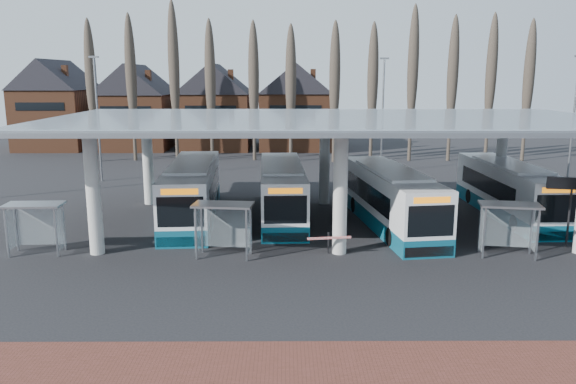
{
  "coord_description": "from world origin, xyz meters",
  "views": [
    {
      "loc": [
        -2.68,
        -24.17,
        8.68
      ],
      "look_at": [
        -2.52,
        7.0,
        2.17
      ],
      "focal_mm": 35.0,
      "sensor_mm": 36.0,
      "label": 1
    }
  ],
  "objects_px": {
    "bus_0": "(192,192)",
    "bus_2": "(390,199)",
    "bus_1": "(282,191)",
    "shelter_0": "(36,217)",
    "bus_3": "(508,191)",
    "shelter_1": "(224,218)",
    "shelter_2": "(508,218)"
  },
  "relations": [
    {
      "from": "bus_1",
      "to": "bus_3",
      "type": "xyz_separation_m",
      "value": [
        14.23,
        0.17,
        -0.01
      ]
    },
    {
      "from": "bus_1",
      "to": "shelter_1",
      "type": "distance_m",
      "value": 8.45
    },
    {
      "from": "bus_2",
      "to": "shelter_2",
      "type": "relative_size",
      "value": 4.14
    },
    {
      "from": "bus_2",
      "to": "shelter_2",
      "type": "height_order",
      "value": "bus_2"
    },
    {
      "from": "bus_0",
      "to": "shelter_0",
      "type": "xyz_separation_m",
      "value": [
        -6.57,
        -6.95,
        0.21
      ]
    },
    {
      "from": "bus_1",
      "to": "bus_2",
      "type": "height_order",
      "value": "bus_2"
    },
    {
      "from": "bus_0",
      "to": "bus_2",
      "type": "height_order",
      "value": "bus_0"
    },
    {
      "from": "shelter_0",
      "to": "bus_1",
      "type": "bearing_deg",
      "value": 29.48
    },
    {
      "from": "shelter_0",
      "to": "shelter_1",
      "type": "distance_m",
      "value": 9.32
    },
    {
      "from": "bus_0",
      "to": "bus_3",
      "type": "xyz_separation_m",
      "value": [
        19.73,
        0.71,
        -0.08
      ]
    },
    {
      "from": "bus_0",
      "to": "bus_1",
      "type": "distance_m",
      "value": 5.53
    },
    {
      "from": "bus_3",
      "to": "bus_1",
      "type": "bearing_deg",
      "value": 178.9
    },
    {
      "from": "bus_0",
      "to": "bus_2",
      "type": "relative_size",
      "value": 1.01
    },
    {
      "from": "bus_1",
      "to": "shelter_1",
      "type": "xyz_separation_m",
      "value": [
        -2.77,
        -7.97,
        0.36
      ]
    },
    {
      "from": "bus_3",
      "to": "shelter_1",
      "type": "bearing_deg",
      "value": -156.2
    },
    {
      "from": "bus_2",
      "to": "shelter_1",
      "type": "xyz_separation_m",
      "value": [
        -9.09,
        -5.57,
        0.32
      ]
    },
    {
      "from": "bus_1",
      "to": "shelter_0",
      "type": "height_order",
      "value": "bus_1"
    },
    {
      "from": "bus_0",
      "to": "shelter_2",
      "type": "distance_m",
      "value": 18.14
    },
    {
      "from": "bus_1",
      "to": "shelter_2",
      "type": "relative_size",
      "value": 3.99
    },
    {
      "from": "shelter_1",
      "to": "bus_1",
      "type": "bearing_deg",
      "value": 77.28
    },
    {
      "from": "bus_0",
      "to": "shelter_1",
      "type": "relative_size",
      "value": 4.24
    },
    {
      "from": "bus_2",
      "to": "shelter_0",
      "type": "height_order",
      "value": "bus_2"
    },
    {
      "from": "shelter_1",
      "to": "shelter_2",
      "type": "height_order",
      "value": "shelter_1"
    },
    {
      "from": "shelter_1",
      "to": "shelter_2",
      "type": "bearing_deg",
      "value": 6.42
    },
    {
      "from": "bus_1",
      "to": "bus_0",
      "type": "bearing_deg",
      "value": -176.46
    },
    {
      "from": "bus_1",
      "to": "shelter_2",
      "type": "height_order",
      "value": "bus_1"
    },
    {
      "from": "bus_3",
      "to": "shelter_0",
      "type": "bearing_deg",
      "value": -165.55
    },
    {
      "from": "bus_1",
      "to": "bus_3",
      "type": "distance_m",
      "value": 14.24
    },
    {
      "from": "bus_0",
      "to": "bus_2",
      "type": "bearing_deg",
      "value": -12.78
    },
    {
      "from": "bus_2",
      "to": "bus_3",
      "type": "distance_m",
      "value": 8.32
    },
    {
      "from": "shelter_2",
      "to": "bus_3",
      "type": "bearing_deg",
      "value": 78.36
    },
    {
      "from": "bus_3",
      "to": "shelter_0",
      "type": "distance_m",
      "value": 27.4
    }
  ]
}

